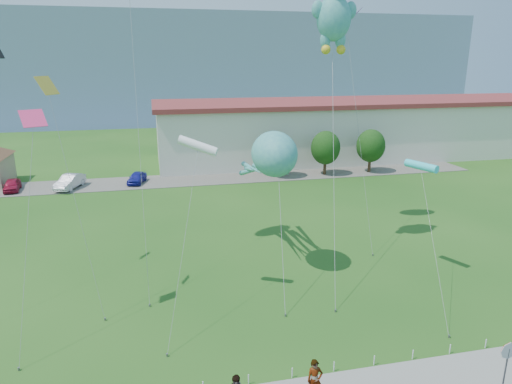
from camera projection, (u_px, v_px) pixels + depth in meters
The scene contains 20 objects.
ground at pixel (264, 363), 21.52m from camera, with size 160.00×160.00×0.00m, color #204F16.
parking_strip at pixel (195, 180), 54.30m from camera, with size 70.00×6.00×0.06m, color #59544C.
hill_ridge at pixel (166, 64), 130.47m from camera, with size 160.00×50.00×25.00m, color slate.
warehouse at pixel (365, 128), 67.06m from camera, with size 61.00×15.00×8.20m.
stop_sign at pixel (508, 355), 19.05m from camera, with size 0.80×0.07×2.50m.
rope_fence at pixel (271, 376), 20.23m from camera, with size 26.05×0.05×0.50m.
tree_near at pixel (278, 150), 54.53m from camera, with size 3.60×3.60×5.47m.
tree_mid at pixel (326, 148), 55.79m from camera, with size 3.60×3.60×5.47m.
tree_far at pixel (371, 146), 57.06m from camera, with size 3.60×3.60×5.47m.
pedestrian_left at pixel (315, 380), 18.85m from camera, with size 0.67×0.44×1.83m, color gray.
parked_car_red at pixel (12, 185), 49.40m from camera, with size 1.50×3.73×1.27m, color maroon.
parked_car_silver at pixel (70, 182), 50.32m from camera, with size 1.61×4.61×1.52m, color #BCBAC1.
parked_car_blue at pixel (137, 178), 52.49m from camera, with size 1.51×3.76×1.28m, color navy.
octopus_kite at pixel (270, 161), 29.85m from camera, with size 2.88×11.99×9.49m.
teddy_bear_kite at pixel (334, 13), 30.31m from camera, with size 4.40×10.20×19.15m.
small_kite_cyan at pixel (421, 167), 28.69m from camera, with size 2.45×8.51×7.75m.
small_kite_pink at pixel (31, 145), 21.95m from camera, with size 1.75×4.91×11.46m.
small_kite_yellow at pixel (54, 114), 23.68m from camera, with size 2.70×3.26×12.91m.
small_kite_white at pixel (198, 147), 25.06m from camera, with size 2.65×6.72×9.64m.
small_kite_purple at pixel (347, 28), 34.63m from camera, with size 1.80×7.20×17.15m.
Camera 1 is at (-4.39, -17.89, 13.75)m, focal length 32.00 mm.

